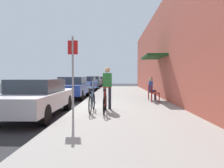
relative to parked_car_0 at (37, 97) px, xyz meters
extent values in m
plane|color=#2D2D30|center=(1.10, 1.21, -0.70)|extent=(60.00, 60.00, 0.00)
cube|color=#9E9B93|center=(3.35, 3.21, -0.64)|extent=(4.50, 32.00, 0.12)
cube|color=#BC5442|center=(5.75, 3.21, 2.27)|extent=(0.30, 32.00, 5.95)
cube|color=#19471E|center=(5.05, 4.79, 1.90)|extent=(1.10, 2.80, 0.12)
cube|color=#B7B7BC|center=(0.00, -0.03, -0.10)|extent=(1.80, 4.40, 0.56)
cube|color=#333D47|center=(0.00, 0.12, 0.41)|extent=(1.48, 2.11, 0.47)
cylinder|color=black|center=(0.79, 1.33, -0.38)|extent=(0.22, 0.64, 0.64)
cylinder|color=black|center=(-0.79, 1.33, -0.38)|extent=(0.22, 0.64, 0.64)
cylinder|color=black|center=(0.79, -1.40, -0.38)|extent=(0.22, 0.64, 0.64)
cube|color=navy|center=(0.00, 5.92, -0.07)|extent=(1.80, 4.40, 0.62)
cube|color=#333D47|center=(0.00, 6.07, 0.47)|extent=(1.48, 2.11, 0.46)
cylinder|color=black|center=(0.79, 7.28, -0.38)|extent=(0.22, 0.64, 0.64)
cylinder|color=black|center=(-0.79, 7.28, -0.38)|extent=(0.22, 0.64, 0.64)
cylinder|color=black|center=(0.79, 4.56, -0.38)|extent=(0.22, 0.64, 0.64)
cylinder|color=black|center=(-0.79, 4.56, -0.38)|extent=(0.22, 0.64, 0.64)
cube|color=navy|center=(0.00, 11.82, -0.06)|extent=(1.80, 4.40, 0.65)
cube|color=#333D47|center=(0.00, 11.97, 0.48)|extent=(1.48, 2.11, 0.42)
cylinder|color=black|center=(0.79, 13.18, -0.38)|extent=(0.22, 0.64, 0.64)
cylinder|color=black|center=(-0.79, 13.18, -0.38)|extent=(0.22, 0.64, 0.64)
cylinder|color=black|center=(0.79, 10.46, -0.38)|extent=(0.22, 0.64, 0.64)
cylinder|color=black|center=(-0.79, 10.46, -0.38)|extent=(0.22, 0.64, 0.64)
cube|color=#47514C|center=(0.00, 17.85, -0.03)|extent=(1.80, 4.40, 0.70)
cube|color=#333D47|center=(0.00, 18.00, 0.52)|extent=(1.48, 2.11, 0.40)
cylinder|color=black|center=(0.79, 19.21, -0.38)|extent=(0.22, 0.64, 0.64)
cylinder|color=black|center=(-0.79, 19.21, -0.38)|extent=(0.22, 0.64, 0.64)
cylinder|color=black|center=(0.79, 16.48, -0.38)|extent=(0.22, 0.64, 0.64)
cylinder|color=black|center=(-0.79, 16.48, -0.38)|extent=(0.22, 0.64, 0.64)
cube|color=maroon|center=(0.00, 23.93, -0.08)|extent=(1.80, 4.40, 0.60)
cube|color=#333D47|center=(0.00, 24.08, 0.44)|extent=(1.48, 2.11, 0.44)
cylinder|color=black|center=(0.79, 25.30, -0.38)|extent=(0.22, 0.64, 0.64)
cylinder|color=black|center=(-0.79, 25.30, -0.38)|extent=(0.22, 0.64, 0.64)
cylinder|color=black|center=(0.79, 22.57, -0.38)|extent=(0.22, 0.64, 0.64)
cylinder|color=black|center=(-0.79, 22.57, -0.38)|extent=(0.22, 0.64, 0.64)
cylinder|color=slate|center=(1.55, 4.05, -0.03)|extent=(0.07, 0.07, 1.10)
cube|color=#383D42|center=(1.55, 4.05, 0.63)|extent=(0.12, 0.10, 0.22)
cylinder|color=gray|center=(1.50, -0.79, 0.72)|extent=(0.06, 0.06, 2.60)
cube|color=red|center=(1.50, -0.77, 1.67)|extent=(0.32, 0.02, 0.44)
torus|color=black|center=(2.47, 0.59, -0.25)|extent=(0.04, 0.66, 0.66)
torus|color=black|center=(2.47, -0.46, -0.25)|extent=(0.04, 0.66, 0.66)
cylinder|color=maroon|center=(2.47, 0.07, -0.25)|extent=(0.04, 1.05, 0.04)
cylinder|color=maroon|center=(2.47, -0.08, 0.00)|extent=(0.04, 0.04, 0.50)
cube|color=black|center=(2.47, -0.08, 0.27)|extent=(0.10, 0.20, 0.06)
cylinder|color=maroon|center=(2.47, 0.54, 0.03)|extent=(0.03, 0.03, 0.56)
cylinder|color=maroon|center=(2.47, 0.54, 0.31)|extent=(0.46, 0.03, 0.03)
torus|color=black|center=(1.98, 0.76, -0.25)|extent=(0.04, 0.66, 0.66)
torus|color=black|center=(1.98, -0.29, -0.25)|extent=(0.04, 0.66, 0.66)
cylinder|color=#1E4C8C|center=(1.98, 0.23, -0.25)|extent=(0.04, 1.05, 0.04)
cylinder|color=#1E4C8C|center=(1.98, 0.08, 0.00)|extent=(0.04, 0.04, 0.50)
cube|color=black|center=(1.98, 0.08, 0.27)|extent=(0.10, 0.20, 0.06)
cylinder|color=#1E4C8C|center=(1.98, 0.71, 0.03)|extent=(0.03, 0.03, 0.56)
cylinder|color=#1E4C8C|center=(1.98, 0.71, 0.31)|extent=(0.46, 0.03, 0.03)
cylinder|color=maroon|center=(5.11, 3.26, -0.36)|extent=(0.04, 0.04, 0.45)
cylinder|color=maroon|center=(5.02, 2.90, -0.36)|extent=(0.04, 0.04, 0.45)
cylinder|color=maroon|center=(4.74, 3.36, -0.36)|extent=(0.04, 0.04, 0.45)
cylinder|color=maroon|center=(4.65, 2.99, -0.36)|extent=(0.04, 0.04, 0.45)
cube|color=maroon|center=(4.88, 3.13, -0.12)|extent=(0.54, 0.54, 0.03)
cube|color=maroon|center=(4.68, 3.18, 0.09)|extent=(0.14, 0.43, 0.40)
cylinder|color=maroon|center=(5.09, 4.30, -0.36)|extent=(0.04, 0.04, 0.45)
cylinder|color=maroon|center=(5.05, 3.92, -0.36)|extent=(0.04, 0.04, 0.45)
cylinder|color=maroon|center=(4.71, 4.33, -0.36)|extent=(0.04, 0.04, 0.45)
cylinder|color=maroon|center=(4.67, 3.95, -0.36)|extent=(0.04, 0.04, 0.45)
cube|color=maroon|center=(4.88, 4.13, -0.12)|extent=(0.48, 0.48, 0.03)
cube|color=maroon|center=(4.68, 4.15, 0.09)|extent=(0.07, 0.44, 0.40)
cylinder|color=#232838|center=(5.07, 4.21, -0.35)|extent=(0.11, 0.11, 0.47)
cylinder|color=#232838|center=(4.94, 4.22, -0.11)|extent=(0.37, 0.17, 0.14)
cylinder|color=#232838|center=(5.05, 4.01, -0.35)|extent=(0.11, 0.11, 0.47)
cylinder|color=#232838|center=(4.92, 4.02, -0.11)|extent=(0.37, 0.17, 0.14)
cube|color=#334C99|center=(4.80, 4.13, 0.19)|extent=(0.25, 0.38, 0.56)
sphere|color=tan|center=(4.80, 4.13, 0.60)|extent=(0.22, 0.22, 0.22)
cylinder|color=#232838|center=(2.42, 0.94, -0.13)|extent=(0.12, 0.12, 0.90)
cylinder|color=#232838|center=(2.62, 0.94, -0.13)|extent=(0.12, 0.12, 0.90)
cube|color=#267233|center=(2.52, 0.94, 0.60)|extent=(0.36, 0.22, 0.56)
sphere|color=tan|center=(2.52, 0.94, 1.01)|extent=(0.22, 0.22, 0.22)
camera|label=1|loc=(2.91, -7.19, 0.76)|focal=32.30mm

